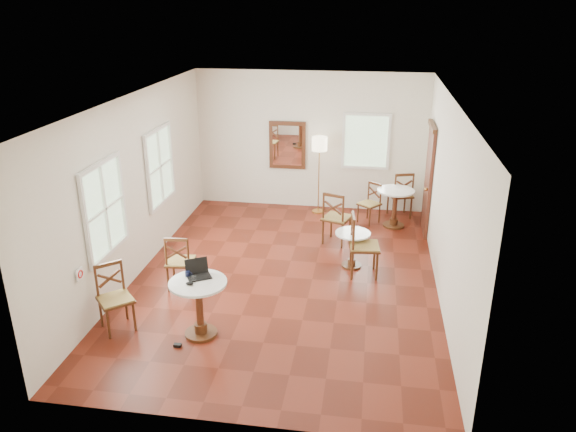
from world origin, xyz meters
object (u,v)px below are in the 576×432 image
object	(u,v)px
cafe_table_mid	(352,246)
chair_back_a	(401,194)
navy_mug	(188,274)
water_glass	(194,279)
laptop	(198,272)
power_adapter	(178,345)
floor_lamp	(319,149)
chair_mid_b	(363,246)
mouse	(190,283)
chair_back_b	(370,203)
chair_near_a	(180,261)
cafe_table_near	(199,302)
chair_near_b	(115,298)
cafe_table_back	(395,204)
chair_mid_a	(336,218)

from	to	relation	value
cafe_table_mid	chair_back_a	distance (m)	2.70
cafe_table_mid	navy_mug	world-z (taller)	navy_mug
cafe_table_mid	navy_mug	bearing A→B (deg)	-132.92
water_glass	laptop	bearing A→B (deg)	90.44
chair_back_a	power_adapter	bearing A→B (deg)	42.52
floor_lamp	chair_back_a	bearing A→B (deg)	-0.55
chair_mid_b	mouse	bearing A→B (deg)	129.31
chair_mid_b	mouse	distance (m)	3.21
chair_back_a	chair_back_b	world-z (taller)	chair_back_a
chair_near_a	cafe_table_near	bearing A→B (deg)	113.95
cafe_table_mid	power_adapter	world-z (taller)	cafe_table_mid
chair_back_a	floor_lamp	size ratio (longest dim) A/B	0.60
water_glass	floor_lamp	bearing A→B (deg)	76.82
cafe_table_mid	chair_back_b	bearing A→B (deg)	82.80
chair_near_a	chair_near_b	distance (m)	1.38
cafe_table_mid	laptop	world-z (taller)	laptop
floor_lamp	mouse	size ratio (longest dim) A/B	15.60
chair_near_b	laptop	xyz separation A→B (m)	(1.18, 0.18, 0.41)
mouse	navy_mug	xyz separation A→B (m)	(-0.10, 0.23, 0.02)
chair_near_b	navy_mug	xyz separation A→B (m)	(1.05, 0.14, 0.40)
navy_mug	chair_mid_b	bearing A→B (deg)	41.12
cafe_table_back	chair_near_b	world-z (taller)	chair_near_b
cafe_table_back	cafe_table_near	bearing A→B (deg)	-121.91
chair_near_a	chair_mid_b	xyz separation A→B (m)	(2.88, 0.91, 0.07)
chair_near_a	chair_mid_b	distance (m)	3.02
cafe_table_mid	chair_back_a	world-z (taller)	chair_back_a
water_glass	cafe_table_back	bearing A→B (deg)	57.84
cafe_table_near	navy_mug	xyz separation A→B (m)	(-0.18, 0.13, 0.36)
chair_mid_a	navy_mug	size ratio (longest dim) A/B	10.05
chair_near_a	water_glass	xyz separation A→B (m)	(0.67, -1.30, 0.42)
cafe_table_mid	cafe_table_near	bearing A→B (deg)	-128.94
chair_back_a	chair_mid_b	bearing A→B (deg)	58.46
laptop	power_adapter	size ratio (longest dim) A/B	3.94
chair_mid_a	chair_back_b	bearing A→B (deg)	-98.90
mouse	floor_lamp	bearing A→B (deg)	64.24
chair_back_b	mouse	size ratio (longest dim) A/B	7.79
chair_near_b	power_adapter	bearing A→B (deg)	-59.75
cafe_table_near	chair_back_b	bearing A→B (deg)	63.82
floor_lamp	laptop	bearing A→B (deg)	-103.72
water_glass	cafe_table_near	bearing A→B (deg)	32.70
cafe_table_near	mouse	bearing A→B (deg)	-128.99
cafe_table_near	chair_back_a	size ratio (longest dim) A/B	0.82
cafe_table_mid	water_glass	bearing A→B (deg)	-129.24
mouse	power_adapter	distance (m)	0.88
laptop	cafe_table_back	bearing A→B (deg)	25.67
mouse	chair_back_a	bearing A→B (deg)	47.38
floor_lamp	laptop	xyz separation A→B (m)	(-1.18, -4.85, -0.53)
chair_mid_a	chair_mid_b	bearing A→B (deg)	131.97
cafe_table_near	navy_mug	distance (m)	0.42
water_glass	chair_near_a	bearing A→B (deg)	117.15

